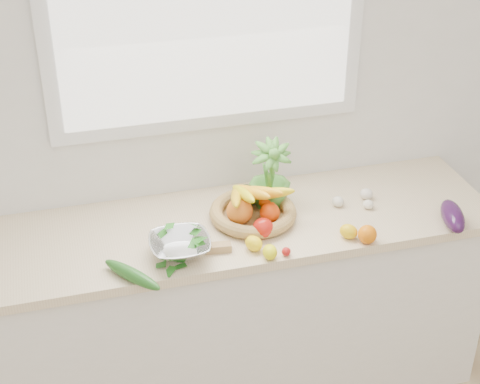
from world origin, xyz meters
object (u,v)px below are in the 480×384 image
object	(u,v)px
eggplant	(453,216)
fruit_basket	(252,208)
potted_herb	(270,177)
colander_with_spinach	(180,243)
apple	(263,228)
cucumber	(132,275)

from	to	relation	value
eggplant	fruit_basket	xyz separation A→B (m)	(-0.77, 0.26, 0.01)
potted_herb	fruit_basket	world-z (taller)	potted_herb
eggplant	colander_with_spinach	world-z (taller)	colander_with_spinach
eggplant	potted_herb	size ratio (longest dim) A/B	0.71
fruit_basket	eggplant	bearing A→B (deg)	-18.76
apple	eggplant	xyz separation A→B (m)	(0.76, -0.12, 0.00)
apple	cucumber	xyz separation A→B (m)	(-0.54, -0.14, -0.02)
fruit_basket	colander_with_spinach	distance (m)	0.38
potted_herb	fruit_basket	distance (m)	0.16
apple	cucumber	bearing A→B (deg)	-165.17
eggplant	fruit_basket	size ratio (longest dim) A/B	0.47
fruit_basket	cucumber	bearing A→B (deg)	-152.18
eggplant	fruit_basket	bearing A→B (deg)	161.24
apple	cucumber	size ratio (longest dim) A/B	0.30
apple	potted_herb	xyz separation A→B (m)	(0.10, 0.22, 0.10)
eggplant	potted_herb	xyz separation A→B (m)	(-0.67, 0.34, 0.09)
potted_herb	colander_with_spinach	size ratio (longest dim) A/B	1.31
apple	potted_herb	size ratio (longest dim) A/B	0.27
colander_with_spinach	cucumber	bearing A→B (deg)	-152.65
potted_herb	fruit_basket	size ratio (longest dim) A/B	0.66
cucumber	colander_with_spinach	world-z (taller)	colander_with_spinach
cucumber	potted_herb	xyz separation A→B (m)	(0.64, 0.37, 0.11)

